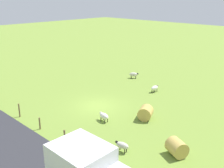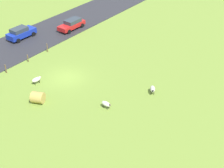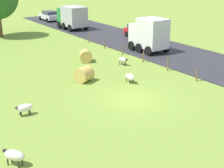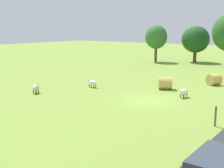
% 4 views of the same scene
% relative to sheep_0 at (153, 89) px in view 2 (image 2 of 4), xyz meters
% --- Properties ---
extents(ground_plane, '(160.00, 160.00, 0.00)m').
position_rel_sheep_0_xyz_m(ground_plane, '(9.60, 3.37, -0.52)').
color(ground_plane, olive).
extents(road_strip, '(8.00, 80.00, 0.06)m').
position_rel_sheep_0_xyz_m(road_strip, '(20.73, 3.37, -0.49)').
color(road_strip, '#2D2D33').
rests_on(road_strip, ground_plane).
extents(sheep_0, '(1.03, 1.20, 0.78)m').
position_rel_sheep_0_xyz_m(sheep_0, '(0.00, 0.00, 0.00)').
color(sheep_0, beige).
rests_on(sheep_0, ground_plane).
extents(sheep_2, '(0.65, 1.19, 0.74)m').
position_rel_sheep_0_xyz_m(sheep_2, '(11.51, 6.20, -0.03)').
color(sheep_2, white).
rests_on(sheep_2, ground_plane).
extents(sheep_3, '(1.15, 0.54, 0.74)m').
position_rel_sheep_0_xyz_m(sheep_3, '(2.42, 5.05, -0.03)').
color(sheep_3, white).
rests_on(sheep_3, ground_plane).
extents(hay_bale_0, '(1.65, 1.61, 1.19)m').
position_rel_sheep_0_xyz_m(hay_bale_0, '(8.67, 8.50, 0.08)').
color(hay_bale_0, tan).
rests_on(hay_bale_0, ground_plane).
extents(fence_post_0, '(0.12, 0.12, 1.26)m').
position_rel_sheep_0_xyz_m(fence_post_0, '(16.12, 0.15, 0.11)').
color(fence_post_0, brown).
rests_on(fence_post_0, ground_plane).
extents(fence_post_1, '(0.12, 0.12, 1.02)m').
position_rel_sheep_0_xyz_m(fence_post_1, '(16.12, 3.50, -0.01)').
color(fence_post_1, brown).
rests_on(fence_post_1, ground_plane).
extents(fence_post_2, '(0.12, 0.12, 1.14)m').
position_rel_sheep_0_xyz_m(fence_post_2, '(16.12, 6.84, 0.05)').
color(fence_post_2, brown).
rests_on(fence_post_2, ground_plane).
extents(car_0, '(1.95, 4.55, 1.50)m').
position_rel_sheep_0_xyz_m(car_0, '(18.63, -7.36, 0.33)').
color(car_0, red).
rests_on(car_0, road_strip).
extents(car_2, '(1.93, 4.26, 1.66)m').
position_rel_sheep_0_xyz_m(car_2, '(22.26, -0.54, 0.40)').
color(car_2, '#1933B2').
rests_on(car_2, road_strip).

